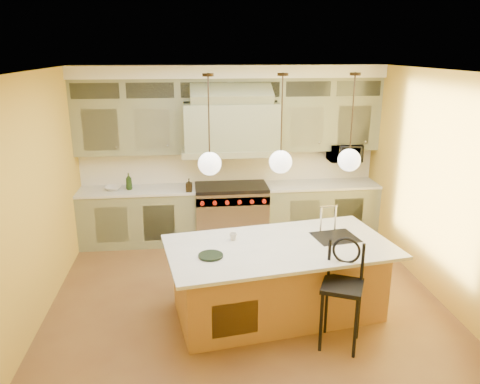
{
  "coord_description": "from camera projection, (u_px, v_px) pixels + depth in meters",
  "views": [
    {
      "loc": [
        -0.68,
        -5.31,
        3.15
      ],
      "look_at": [
        -0.01,
        0.7,
        1.29
      ],
      "focal_mm": 35.0,
      "sensor_mm": 36.0,
      "label": 1
    }
  ],
  "objects": [
    {
      "name": "floor",
      "position": [
        247.0,
        303.0,
        6.04
      ],
      "size": [
        5.0,
        5.0,
        0.0
      ],
      "primitive_type": "plane",
      "color": "brown",
      "rests_on": "ground"
    },
    {
      "name": "ceiling",
      "position": [
        248.0,
        72.0,
        5.19
      ],
      "size": [
        5.0,
        5.0,
        0.0
      ],
      "primitive_type": "plane",
      "rotation": [
        3.14,
        0.0,
        0.0
      ],
      "color": "white",
      "rests_on": "wall_back"
    },
    {
      "name": "wall_back",
      "position": [
        229.0,
        152.0,
        7.99
      ],
      "size": [
        5.0,
        0.0,
        5.0
      ],
      "primitive_type": "plane",
      "rotation": [
        1.57,
        0.0,
        0.0
      ],
      "color": "gold",
      "rests_on": "ground"
    },
    {
      "name": "wall_front",
      "position": [
        293.0,
        304.0,
        3.24
      ],
      "size": [
        5.0,
        0.0,
        5.0
      ],
      "primitive_type": "plane",
      "rotation": [
        -1.57,
        0.0,
        0.0
      ],
      "color": "gold",
      "rests_on": "ground"
    },
    {
      "name": "wall_left",
      "position": [
        31.0,
        203.0,
        5.35
      ],
      "size": [
        0.0,
        5.0,
        5.0
      ],
      "primitive_type": "plane",
      "rotation": [
        1.57,
        0.0,
        1.57
      ],
      "color": "gold",
      "rests_on": "ground"
    },
    {
      "name": "wall_right",
      "position": [
        444.0,
        189.0,
        5.88
      ],
      "size": [
        0.0,
        5.0,
        5.0
      ],
      "primitive_type": "plane",
      "rotation": [
        1.57,
        0.0,
        -1.57
      ],
      "color": "gold",
      "rests_on": "ground"
    },
    {
      "name": "back_cabinetry",
      "position": [
        231.0,
        157.0,
        7.74
      ],
      "size": [
        5.0,
        0.77,
        2.9
      ],
      "color": "#787A5B",
      "rests_on": "floor"
    },
    {
      "name": "range",
      "position": [
        231.0,
        212.0,
        7.93
      ],
      "size": [
        1.2,
        0.74,
        0.96
      ],
      "color": "silver",
      "rests_on": "floor"
    },
    {
      "name": "kitchen_island",
      "position": [
        278.0,
        278.0,
        5.7
      ],
      "size": [
        2.83,
        1.79,
        1.35
      ],
      "rotation": [
        0.0,
        0.0,
        0.16
      ],
      "color": "#A7743B",
      "rests_on": "floor"
    },
    {
      "name": "counter_stool",
      "position": [
        343.0,
        287.0,
        5.02
      ],
      "size": [
        0.56,
        0.56,
        1.21
      ],
      "rotation": [
        0.0,
        0.0,
        -0.43
      ],
      "color": "black",
      "rests_on": "floor"
    },
    {
      "name": "microwave",
      "position": [
        344.0,
        152.0,
        7.96
      ],
      "size": [
        0.54,
        0.37,
        0.3
      ],
      "primitive_type": "imported",
      "color": "black",
      "rests_on": "back_cabinetry"
    },
    {
      "name": "oil_bottle_a",
      "position": [
        129.0,
        181.0,
        7.59
      ],
      "size": [
        0.11,
        0.12,
        0.28
      ],
      "primitive_type": "imported",
      "rotation": [
        0.0,
        0.0,
        -0.08
      ],
      "color": "black",
      "rests_on": "back_cabinetry"
    },
    {
      "name": "oil_bottle_b",
      "position": [
        189.0,
        185.0,
        7.49
      ],
      "size": [
        0.11,
        0.11,
        0.22
      ],
      "primitive_type": "imported",
      "rotation": [
        0.0,
        0.0,
        -0.13
      ],
      "color": "black",
      "rests_on": "back_cabinetry"
    },
    {
      "name": "fruit_bowl",
      "position": [
        113.0,
        188.0,
        7.6
      ],
      "size": [
        0.29,
        0.29,
        0.06
      ],
      "primitive_type": "imported",
      "rotation": [
        0.0,
        0.0,
        -0.14
      ],
      "color": "silver",
      "rests_on": "back_cabinetry"
    },
    {
      "name": "cup",
      "position": [
        233.0,
        237.0,
        5.66
      ],
      "size": [
        0.11,
        0.11,
        0.09
      ],
      "primitive_type": "imported",
      "rotation": [
        0.0,
        0.0,
        -0.17
      ],
      "color": "beige",
      "rests_on": "kitchen_island"
    },
    {
      "name": "pendant_left",
      "position": [
        210.0,
        161.0,
        5.18
      ],
      "size": [
        0.26,
        0.26,
        1.11
      ],
      "color": "#2D2319",
      "rests_on": "ceiling"
    },
    {
      "name": "pendant_center",
      "position": [
        281.0,
        159.0,
        5.27
      ],
      "size": [
        0.26,
        0.26,
        1.11
      ],
      "color": "#2D2319",
      "rests_on": "ceiling"
    },
    {
      "name": "pendant_right",
      "position": [
        349.0,
        158.0,
        5.35
      ],
      "size": [
        0.26,
        0.26,
        1.11
      ],
      "color": "#2D2319",
      "rests_on": "ceiling"
    }
  ]
}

